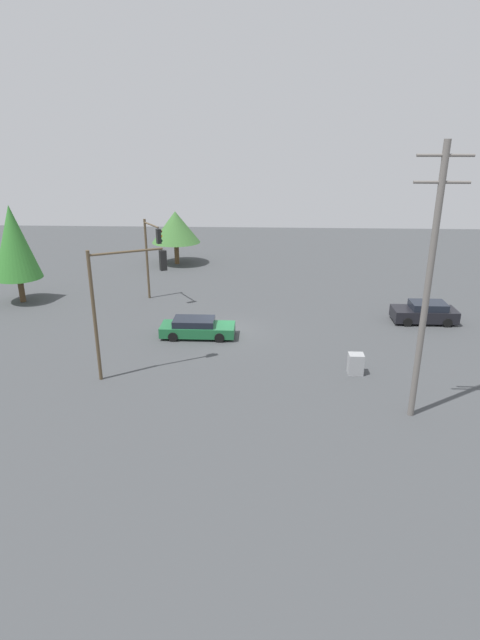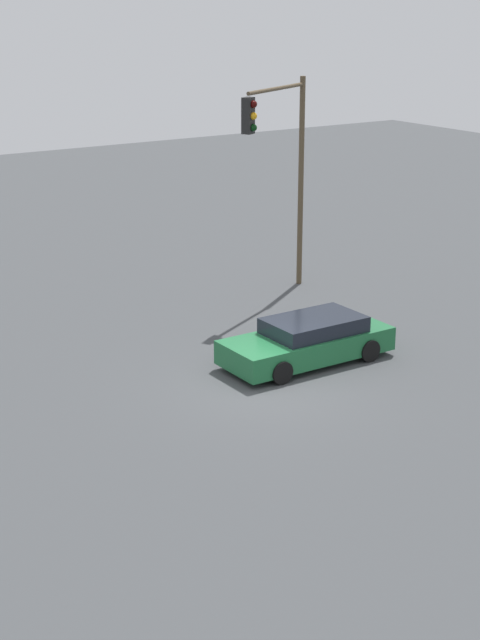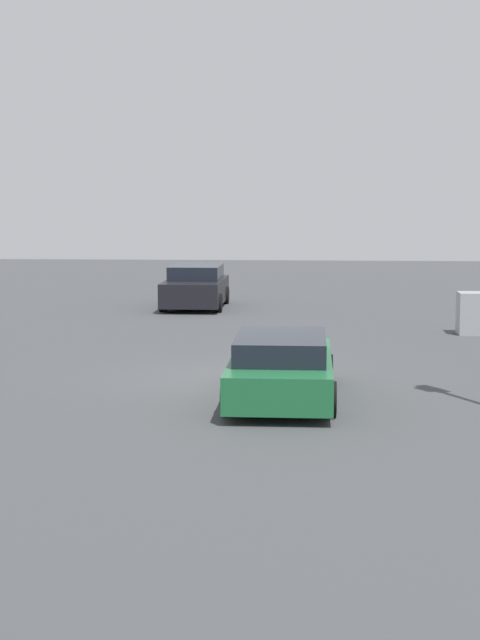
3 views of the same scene
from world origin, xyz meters
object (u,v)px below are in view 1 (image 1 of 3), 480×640
traffic_signal_main (121,290)px  traffic_signal_cross (152,248)px  sedan_green (197,328)px  sedan_dark (425,312)px  electrical_cabinet (356,364)px

traffic_signal_main → traffic_signal_cross: (-1.16, 12.51, -0.50)m
sedan_green → traffic_signal_cross: bearing=-149.0°
sedan_dark → traffic_signal_main: bearing=115.8°
traffic_signal_main → electrical_cabinet: traffic_signal_main is taller
electrical_cabinet → traffic_signal_main: bearing=-177.2°
traffic_signal_cross → traffic_signal_main: bearing=-28.0°
sedan_green → sedan_dark: (15.33, 3.40, 0.09)m
sedan_green → traffic_signal_cross: 8.94m
sedan_green → traffic_signal_cross: traffic_signal_cross is taller
traffic_signal_main → traffic_signal_cross: bearing=67.3°
sedan_dark → electrical_cabinet: 10.30m
sedan_green → sedan_dark: sedan_dark is taller
sedan_green → traffic_signal_main: size_ratio=0.68×
sedan_dark → traffic_signal_main: size_ratio=0.62×
traffic_signal_cross → sedan_dark: bearing=46.2°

